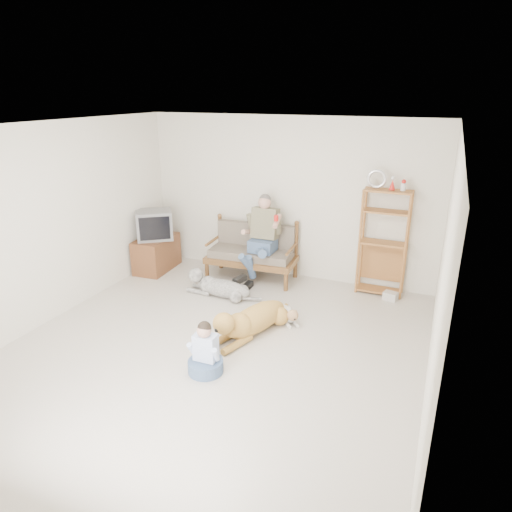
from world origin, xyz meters
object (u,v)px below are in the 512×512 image
at_px(loveseat, 253,251).
at_px(etagere, 383,242).
at_px(tv_stand, 156,253).
at_px(golden_retriever, 250,320).

bearing_deg(loveseat, etagere, 1.52).
xyz_separation_m(loveseat, tv_stand, (-1.75, -0.33, -0.19)).
relative_size(loveseat, tv_stand, 1.66).
height_order(loveseat, etagere, etagere).
xyz_separation_m(etagere, tv_stand, (-3.87, -0.52, -0.56)).
bearing_deg(tv_stand, loveseat, 7.24).
bearing_deg(etagere, loveseat, -174.86).
xyz_separation_m(loveseat, etagere, (2.12, 0.19, 0.38)).
xyz_separation_m(etagere, golden_retriever, (-1.38, -2.02, -0.66)).
relative_size(loveseat, etagere, 0.78).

